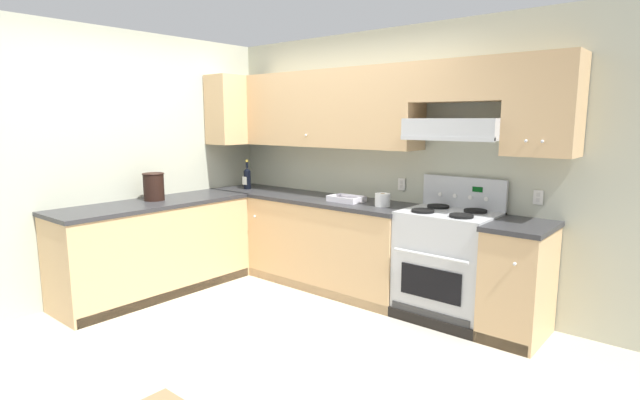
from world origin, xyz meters
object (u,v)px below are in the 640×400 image
Objects in this scene: wine_bottle at (247,178)px; paper_towel_roll at (383,200)px; stove at (447,264)px; bowl at (346,200)px; bucket at (154,186)px.

wine_bottle is 1.81m from paper_towel_roll.
wine_bottle is 2.40× the size of paper_towel_roll.
stove is 8.64× the size of paper_towel_roll.
paper_towel_roll is at bearing -176.71° from stove.
wine_bottle is at bearing -178.50° from stove.
stove is 0.81m from paper_towel_roll.
wine_bottle is (-2.45, -0.06, 0.56)m from stove.
bowl is at bearing -177.99° from stove.
stove is at bearing 3.29° from paper_towel_roll.
wine_bottle is 1.40m from bowl.
bucket is at bearing -94.91° from wine_bottle.
bowl is at bearing 1.12° from wine_bottle.
bucket is at bearing -148.73° from paper_towel_roll.
bucket is at bearing -142.23° from bowl.
stove reaches higher than paper_towel_roll.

